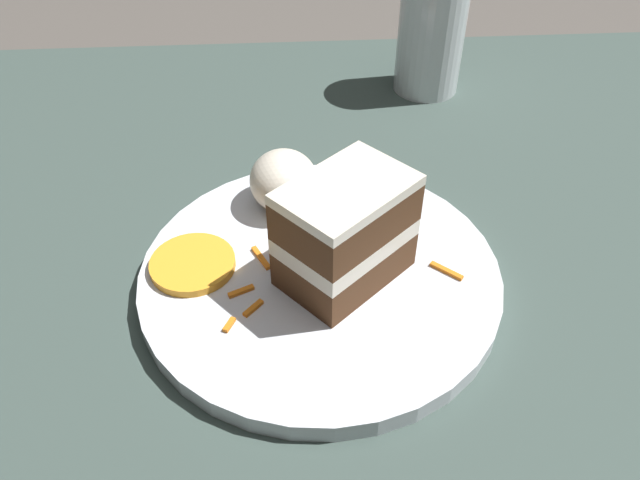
# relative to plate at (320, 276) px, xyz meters

# --- Properties ---
(ground_plane) EXTENTS (6.00, 6.00, 0.00)m
(ground_plane) POSITION_rel_plate_xyz_m (-0.05, -0.04, -0.04)
(ground_plane) COLOR #4C4742
(ground_plane) RESTS_ON ground
(dining_table) EXTENTS (1.00, 0.98, 0.03)m
(dining_table) POSITION_rel_plate_xyz_m (-0.05, -0.04, -0.02)
(dining_table) COLOR #384742
(dining_table) RESTS_ON ground
(plate) EXTENTS (0.28, 0.28, 0.02)m
(plate) POSITION_rel_plate_xyz_m (0.00, 0.00, 0.00)
(plate) COLOR silver
(plate) RESTS_ON dining_table
(cake_slice) EXTENTS (0.11, 0.11, 0.08)m
(cake_slice) POSITION_rel_plate_xyz_m (-0.01, -0.02, 0.05)
(cake_slice) COLOR #4C2D19
(cake_slice) RESTS_ON plate
(cream_dollop) EXTENTS (0.06, 0.06, 0.05)m
(cream_dollop) POSITION_rel_plate_xyz_m (0.08, 0.03, 0.03)
(cream_dollop) COLOR silver
(cream_dollop) RESTS_ON plate
(orange_garnish) EXTENTS (0.07, 0.07, 0.01)m
(orange_garnish) POSITION_rel_plate_xyz_m (0.01, 0.10, 0.01)
(orange_garnish) COLOR orange
(orange_garnish) RESTS_ON plate
(carrot_shreds_scatter) EXTENTS (0.13, 0.18, 0.00)m
(carrot_shreds_scatter) POSITION_rel_plate_xyz_m (0.01, 0.00, 0.01)
(carrot_shreds_scatter) COLOR orange
(carrot_shreds_scatter) RESTS_ON plate
(drinking_glass) EXTENTS (0.07, 0.07, 0.14)m
(drinking_glass) POSITION_rel_plate_xyz_m (0.31, -0.14, 0.05)
(drinking_glass) COLOR silver
(drinking_glass) RESTS_ON dining_table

